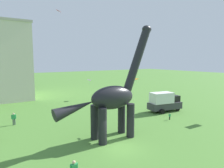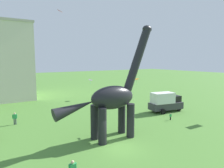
{
  "view_description": "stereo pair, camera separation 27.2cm",
  "coord_description": "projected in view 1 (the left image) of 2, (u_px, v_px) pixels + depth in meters",
  "views": [
    {
      "loc": [
        -11.4,
        -15.53,
        8.57
      ],
      "look_at": [
        0.68,
        2.58,
        5.95
      ],
      "focal_mm": 33.0,
      "sensor_mm": 36.0,
      "label": 1
    },
    {
      "loc": [
        -11.17,
        -15.68,
        8.57
      ],
      "look_at": [
        0.68,
        2.58,
        5.95
      ],
      "focal_mm": 33.0,
      "sensor_mm": 36.0,
      "label": 2
    }
  ],
  "objects": [
    {
      "name": "ground_plane",
      "position": [
        121.0,
        147.0,
        20.13
      ],
      "size": [
        240.0,
        240.0,
        0.0
      ],
      "primitive_type": "plane",
      "color": "#4C7F33"
    },
    {
      "name": "kite_high_left",
      "position": [
        59.0,
        11.0,
        37.18
      ],
      "size": [
        1.22,
        1.36,
        0.38
      ],
      "color": "pink"
    },
    {
      "name": "kite_near_high",
      "position": [
        136.0,
        79.0,
        25.61
      ],
      "size": [
        0.56,
        0.7,
        0.81
      ],
      "color": "orange"
    },
    {
      "name": "dinosaur_sculpture",
      "position": [
        112.0,
        97.0,
        22.0
      ],
      "size": [
        11.92,
        2.53,
        12.46
      ],
      "rotation": [
        0.0,
        0.0,
        0.01
      ],
      "color": "black",
      "rests_on": "ground_plane"
    },
    {
      "name": "person_strolling_adult",
      "position": [
        14.0,
        118.0,
        26.88
      ],
      "size": [
        0.61,
        0.27,
        1.62
      ],
      "rotation": [
        0.0,
        0.0,
        3.26
      ],
      "color": "#2D3347",
      "rests_on": "ground_plane"
    },
    {
      "name": "kite_trailing",
      "position": [
        89.0,
        80.0,
        44.22
      ],
      "size": [
        1.04,
        1.16,
        1.18
      ],
      "color": "purple"
    },
    {
      "name": "person_watching_child",
      "position": [
        170.0,
        116.0,
        29.24
      ],
      "size": [
        0.37,
        0.16,
        0.99
      ],
      "rotation": [
        0.0,
        0.0,
        1.53
      ],
      "color": "black",
      "rests_on": "ground_plane"
    },
    {
      "name": "parked_box_truck",
      "position": [
        164.0,
        102.0,
        33.9
      ],
      "size": [
        5.88,
        3.06,
        3.2
      ],
      "rotation": [
        0.0,
        0.0,
        -0.18
      ],
      "color": "#38383D",
      "rests_on": "ground_plane"
    }
  ]
}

